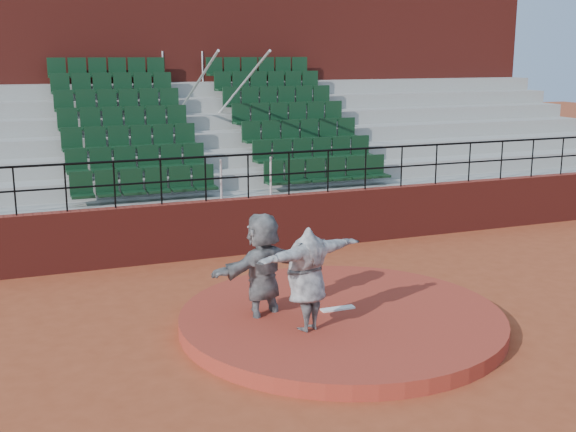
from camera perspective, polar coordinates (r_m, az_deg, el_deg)
name	(u,v)px	position (r m, az deg, el deg)	size (l,w,h in m)	color
ground	(341,326)	(12.47, 4.23, -8.67)	(90.00, 90.00, 0.00)	#963E21
pitchers_mound	(341,319)	(12.42, 4.24, -8.14)	(5.50, 5.50, 0.25)	#9B3222
pitching_rubber	(338,309)	(12.50, 3.96, -7.31)	(0.60, 0.15, 0.03)	white
boundary_wall	(249,225)	(16.72, -3.12, -0.74)	(24.00, 0.30, 1.30)	maroon
wall_railing	(248,166)	(16.45, -3.18, 3.93)	(24.04, 0.05, 1.03)	black
seating_deck	(207,169)	(20.00, -6.44, 3.74)	(24.00, 5.97, 4.63)	gray
press_box_facade	(173,85)	(23.62, -9.10, 10.18)	(24.00, 3.00, 7.10)	maroon
pitcher	(307,279)	(11.35, 1.50, -4.99)	(2.06, 0.56, 1.68)	black
fielder	(263,271)	(12.07, -2.02, -4.36)	(1.85, 0.59, 1.99)	black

